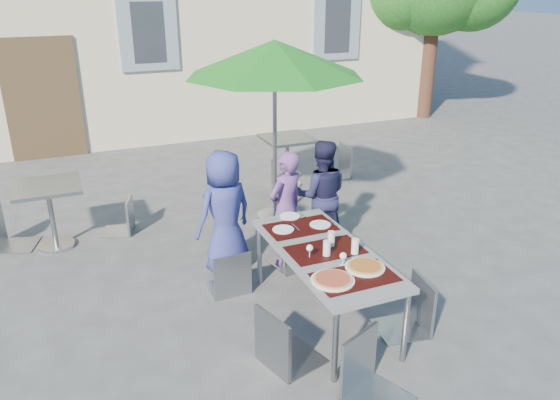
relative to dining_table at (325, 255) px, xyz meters
name	(u,v)px	position (x,y,z in m)	size (l,w,h in m)	color
ground	(330,373)	(-0.32, -0.77, -0.70)	(90.00, 90.00, 0.00)	#424244
dining_table	(325,255)	(0.00, 0.00, 0.00)	(0.80, 1.85, 0.76)	#4F4F55
pizza_near_left	(333,279)	(-0.21, -0.54, 0.07)	(0.38, 0.38, 0.03)	white
pizza_near_right	(365,267)	(0.16, -0.45, 0.07)	(0.35, 0.35, 0.03)	white
glassware	(335,246)	(0.05, -0.10, 0.13)	(0.49, 0.46, 0.15)	silver
place_settings	(298,223)	(0.01, 0.64, 0.06)	(0.66, 0.54, 0.01)	white
child_0	(225,212)	(-0.57, 1.32, 0.01)	(0.69, 0.45, 1.42)	navy
child_1	(286,208)	(0.12, 1.21, -0.01)	(0.50, 0.33, 1.37)	#633D7D
child_2	(321,195)	(0.68, 1.42, -0.01)	(0.67, 0.39, 1.38)	#1C1C3D
chair_0	(229,247)	(-0.70, 0.81, -0.15)	(0.42, 0.43, 0.93)	gray
chair_1	(297,221)	(0.18, 1.02, -0.10)	(0.52, 0.52, 1.01)	gray
chair_2	(330,225)	(0.57, 0.98, -0.20)	(0.44, 0.44, 0.86)	gray
chair_3	(283,304)	(-0.65, -0.51, -0.08)	(0.58, 0.57, 1.05)	gray
chair_4	(415,275)	(0.69, -0.49, -0.11)	(0.51, 0.50, 1.00)	gray
chair_5	(372,332)	(-0.16, -1.10, -0.10)	(0.59, 0.59, 1.01)	gray
patio_umbrella	(275,60)	(0.46, 2.37, 1.49)	(2.30, 2.30, 2.44)	#B9BDC1
cafe_table_0	(50,203)	(-2.38, 2.69, -0.10)	(0.78, 0.78, 0.83)	#B9BDC1
bg_chair_l_0	(0,202)	(-2.93, 2.93, -0.10)	(0.56, 0.56, 1.01)	gray
bg_chair_r_0	(121,196)	(-1.53, 2.81, -0.18)	(0.50, 0.50, 0.88)	gray
cafe_table_1	(287,151)	(1.17, 3.57, -0.11)	(0.76, 0.76, 0.82)	#B9BDC1
bg_chair_l_1	(279,151)	(1.06, 3.68, -0.13)	(0.56, 0.56, 0.96)	gray
bg_chair_r_1	(341,142)	(2.19, 3.67, -0.10)	(0.48, 0.47, 1.01)	gray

